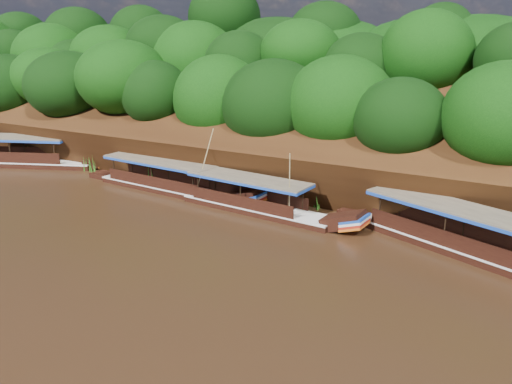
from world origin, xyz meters
The scene contains 7 objects.
ground centered at (0.00, 0.00, 0.00)m, with size 160.00×160.00×0.00m, color black.
riverbank centered at (-0.01, 22.73, 1.89)m, with size 120.00×30.06×19.40m.
boat_0 centered at (11.41, 6.39, 0.57)m, with size 15.31×7.59×6.12m.
boat_1 centered at (-2.01, 7.04, 0.52)m, with size 13.53×3.11×5.07m.
boat_2 centered at (-10.32, 7.91, 0.53)m, with size 15.05×3.03×5.72m.
boat_3 centered at (-26.96, 8.16, 0.62)m, with size 15.12×7.87×3.27m.
reeds centered at (-4.19, 9.61, 0.88)m, with size 50.77×2.43×2.06m.
Camera 1 is at (13.05, -20.86, 11.26)m, focal length 35.00 mm.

